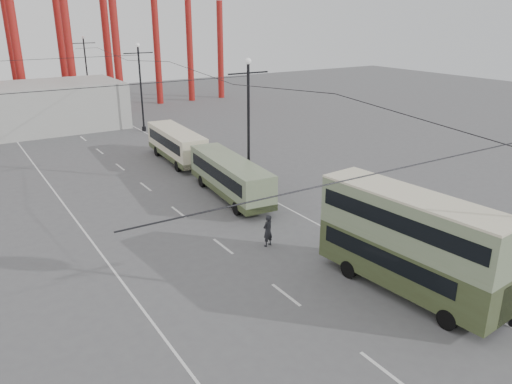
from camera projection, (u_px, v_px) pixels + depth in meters
ground at (363, 332)px, 20.23m from camera, size 160.00×160.00×0.00m
road_markings at (159, 195)px, 35.46m from camera, size 12.52×120.00×0.01m
lamp_post_mid at (248, 124)px, 35.79m from camera, size 3.20×0.44×9.32m
lamp_post_far at (141, 88)px, 53.28m from camera, size 3.20×0.44×9.32m
lamp_post_distant at (87, 70)px, 70.78m from camera, size 3.20×0.44×9.32m
fairground_shed at (16, 109)px, 53.74m from camera, size 22.00×10.00×5.00m
double_decker_bus at (409, 239)px, 22.25m from camera, size 3.06×9.10×4.80m
single_decker_green at (230, 176)px, 34.63m from camera, size 3.17×9.88×2.74m
single_decker_cream at (177, 144)px, 43.09m from camera, size 2.85×9.10×2.79m
pedestrian at (268, 231)px, 27.45m from camera, size 0.76×0.60×1.83m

